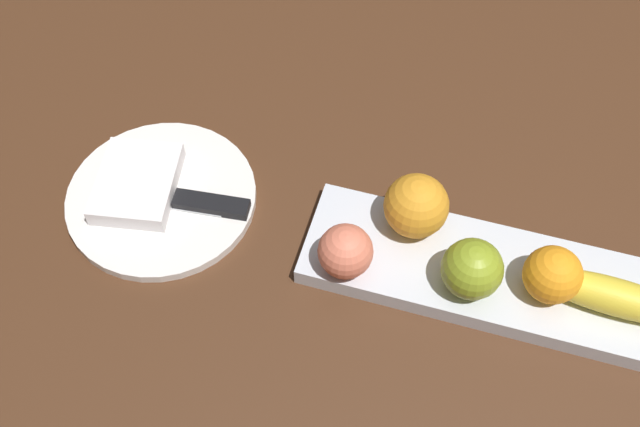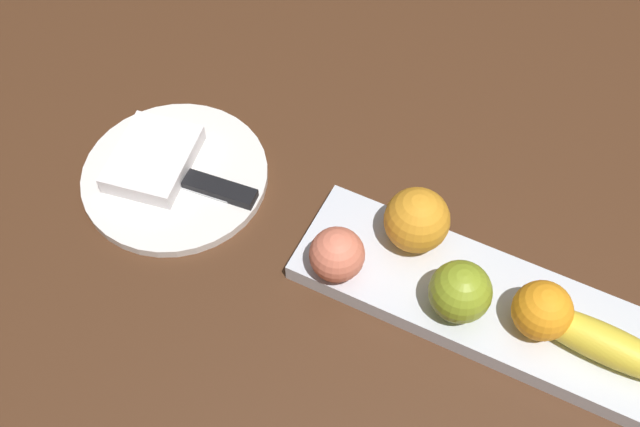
{
  "view_description": "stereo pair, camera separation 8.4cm",
  "coord_description": "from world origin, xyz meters",
  "px_view_note": "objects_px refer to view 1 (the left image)",
  "views": [
    {
      "loc": [
        0.09,
        0.46,
        0.75
      ],
      "look_at": [
        0.23,
        -0.0,
        0.05
      ],
      "focal_mm": 42.84,
      "sensor_mm": 36.0,
      "label": 1
    },
    {
      "loc": [
        0.02,
        0.43,
        0.75
      ],
      "look_at": [
        0.23,
        -0.0,
        0.05
      ],
      "focal_mm": 42.84,
      "sensor_mm": 36.0,
      "label": 2
    }
  ],
  "objects_px": {
    "banana": "(614,297)",
    "orange_near_banana": "(553,275)",
    "fruit_tray": "(491,276)",
    "folded_napkin": "(137,183)",
    "apple": "(472,269)",
    "orange_near_apple": "(416,206)",
    "peach": "(345,251)",
    "dinner_plate": "(162,198)",
    "knife": "(198,205)"
  },
  "relations": [
    {
      "from": "orange_near_banana",
      "to": "knife",
      "type": "bearing_deg",
      "value": -0.38
    },
    {
      "from": "peach",
      "to": "folded_napkin",
      "type": "relative_size",
      "value": 0.53
    },
    {
      "from": "banana",
      "to": "peach",
      "type": "distance_m",
      "value": 0.29
    },
    {
      "from": "knife",
      "to": "dinner_plate",
      "type": "bearing_deg",
      "value": -10.61
    },
    {
      "from": "orange_near_apple",
      "to": "folded_napkin",
      "type": "height_order",
      "value": "orange_near_apple"
    },
    {
      "from": "banana",
      "to": "apple",
      "type": "bearing_deg",
      "value": 8.99
    },
    {
      "from": "fruit_tray",
      "to": "peach",
      "type": "relative_size",
      "value": 6.93
    },
    {
      "from": "orange_near_banana",
      "to": "peach",
      "type": "height_order",
      "value": "orange_near_banana"
    },
    {
      "from": "orange_near_banana",
      "to": "folded_napkin",
      "type": "xyz_separation_m",
      "value": [
        0.48,
        -0.01,
        -0.03
      ]
    },
    {
      "from": "folded_napkin",
      "to": "knife",
      "type": "bearing_deg",
      "value": 176.83
    },
    {
      "from": "orange_near_apple",
      "to": "knife",
      "type": "relative_size",
      "value": 0.4
    },
    {
      "from": "apple",
      "to": "folded_napkin",
      "type": "distance_m",
      "value": 0.4
    },
    {
      "from": "apple",
      "to": "orange_near_apple",
      "type": "xyz_separation_m",
      "value": [
        0.07,
        -0.06,
        0.0
      ]
    },
    {
      "from": "fruit_tray",
      "to": "peach",
      "type": "xyz_separation_m",
      "value": [
        0.16,
        0.04,
        0.04
      ]
    },
    {
      "from": "orange_near_apple",
      "to": "banana",
      "type": "bearing_deg",
      "value": 168.95
    },
    {
      "from": "apple",
      "to": "banana",
      "type": "distance_m",
      "value": 0.15
    },
    {
      "from": "apple",
      "to": "peach",
      "type": "xyz_separation_m",
      "value": [
        0.13,
        0.01,
        -0.0
      ]
    },
    {
      "from": "apple",
      "to": "orange_near_apple",
      "type": "relative_size",
      "value": 0.91
    },
    {
      "from": "apple",
      "to": "banana",
      "type": "bearing_deg",
      "value": -173.57
    },
    {
      "from": "fruit_tray",
      "to": "folded_napkin",
      "type": "xyz_separation_m",
      "value": [
        0.42,
        0.0,
        0.01
      ]
    },
    {
      "from": "banana",
      "to": "orange_near_banana",
      "type": "height_order",
      "value": "orange_near_banana"
    },
    {
      "from": "orange_near_apple",
      "to": "orange_near_banana",
      "type": "xyz_separation_m",
      "value": [
        -0.16,
        0.04,
        -0.01
      ]
    },
    {
      "from": "fruit_tray",
      "to": "peach",
      "type": "distance_m",
      "value": 0.17
    },
    {
      "from": "fruit_tray",
      "to": "orange_near_apple",
      "type": "xyz_separation_m",
      "value": [
        0.1,
        -0.04,
        0.05
      ]
    },
    {
      "from": "banana",
      "to": "orange_near_apple",
      "type": "height_order",
      "value": "orange_near_apple"
    },
    {
      "from": "dinner_plate",
      "to": "orange_near_apple",
      "type": "bearing_deg",
      "value": -173.24
    },
    {
      "from": "peach",
      "to": "dinner_plate",
      "type": "height_order",
      "value": "peach"
    },
    {
      "from": "fruit_tray",
      "to": "orange_near_apple",
      "type": "distance_m",
      "value": 0.11
    },
    {
      "from": "folded_napkin",
      "to": "orange_near_banana",
      "type": "bearing_deg",
      "value": 179.17
    },
    {
      "from": "dinner_plate",
      "to": "folded_napkin",
      "type": "bearing_deg",
      "value": -0.0
    },
    {
      "from": "knife",
      "to": "fruit_tray",
      "type": "bearing_deg",
      "value": 175.09
    },
    {
      "from": "peach",
      "to": "dinner_plate",
      "type": "bearing_deg",
      "value": -9.44
    },
    {
      "from": "apple",
      "to": "folded_napkin",
      "type": "bearing_deg",
      "value": -3.57
    },
    {
      "from": "apple",
      "to": "dinner_plate",
      "type": "relative_size",
      "value": 0.29
    },
    {
      "from": "apple",
      "to": "orange_near_banana",
      "type": "height_order",
      "value": "apple"
    },
    {
      "from": "orange_near_apple",
      "to": "dinner_plate",
      "type": "relative_size",
      "value": 0.32
    },
    {
      "from": "apple",
      "to": "knife",
      "type": "xyz_separation_m",
      "value": [
        0.32,
        -0.02,
        -0.04
      ]
    },
    {
      "from": "dinner_plate",
      "to": "folded_napkin",
      "type": "distance_m",
      "value": 0.03
    },
    {
      "from": "dinner_plate",
      "to": "knife",
      "type": "relative_size",
      "value": 1.25
    },
    {
      "from": "apple",
      "to": "knife",
      "type": "height_order",
      "value": "apple"
    },
    {
      "from": "orange_near_banana",
      "to": "dinner_plate",
      "type": "height_order",
      "value": "orange_near_banana"
    },
    {
      "from": "banana",
      "to": "peach",
      "type": "height_order",
      "value": "peach"
    },
    {
      "from": "folded_napkin",
      "to": "orange_near_apple",
      "type": "bearing_deg",
      "value": -173.82
    },
    {
      "from": "orange_near_apple",
      "to": "folded_napkin",
      "type": "bearing_deg",
      "value": 6.18
    },
    {
      "from": "dinner_plate",
      "to": "fruit_tray",
      "type": "bearing_deg",
      "value": -180.0
    },
    {
      "from": "fruit_tray",
      "to": "orange_near_banana",
      "type": "bearing_deg",
      "value": 173.1
    },
    {
      "from": "banana",
      "to": "folded_napkin",
      "type": "bearing_deg",
      "value": 1.71
    },
    {
      "from": "fruit_tray",
      "to": "apple",
      "type": "xyz_separation_m",
      "value": [
        0.02,
        0.02,
        0.04
      ]
    },
    {
      "from": "fruit_tray",
      "to": "knife",
      "type": "distance_m",
      "value": 0.35
    },
    {
      "from": "apple",
      "to": "orange_near_banana",
      "type": "xyz_separation_m",
      "value": [
        -0.08,
        -0.02,
        -0.0
      ]
    }
  ]
}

